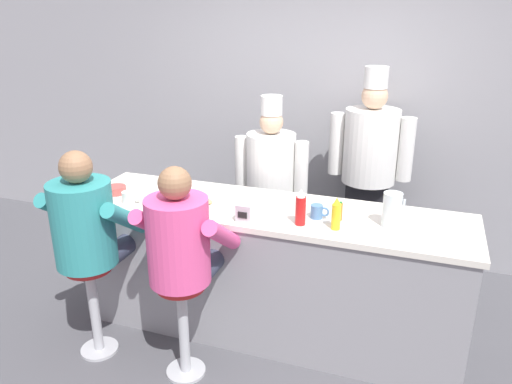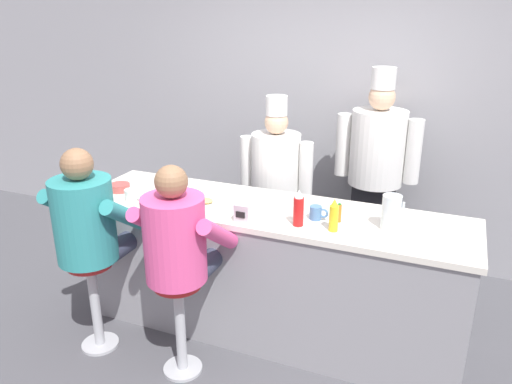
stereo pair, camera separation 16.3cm
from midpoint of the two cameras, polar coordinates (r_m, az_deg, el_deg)
The scene contains 16 objects.
ground_plane at distance 3.64m, azimuth -1.86°, elevation -18.32°, with size 20.00×20.00×0.00m, color #4C4C51.
wall_back at distance 4.71m, azimuth 6.24°, elevation 8.96°, with size 10.00×0.06×2.70m.
diner_counter at distance 3.64m, azimuth 0.11°, elevation -8.96°, with size 2.75×0.72×0.98m.
ketchup_bottle_red at distance 3.14m, azimuth 3.64°, elevation -1.85°, with size 0.07×0.07×0.24m.
mustard_bottle_yellow at distance 3.10m, azimuth 7.67°, elevation -2.56°, with size 0.06×0.06×0.21m.
hot_sauce_bottle_orange at distance 3.25m, azimuth 8.19°, elevation -2.22°, with size 0.03×0.03×0.13m.
water_pitcher_clear at distance 3.20m, azimuth 13.88°, elevation -1.99°, with size 0.14×0.12×0.22m.
breakfast_plate at distance 3.49m, azimuth -7.28°, elevation -1.40°, with size 0.26×0.26×0.05m.
cereal_bowl at distance 3.85m, azimuth -16.89°, elevation 0.23°, with size 0.15×0.15×0.06m.
coffee_mug_white at distance 3.65m, azimuth -15.52°, elevation -0.58°, with size 0.14×0.09×0.08m.
coffee_mug_blue at distance 3.27m, azimuth 5.61°, elevation -2.25°, with size 0.13×0.08×0.09m.
napkin_dispenser_chrome at distance 3.20m, azimuth -2.84°, elevation -2.47°, with size 0.10×0.06×0.12m.
diner_seated_teal at distance 3.44m, azimuth -20.02°, elevation -3.89°, with size 0.60×0.59×1.46m.
diner_seated_pink at distance 3.08m, azimuth -10.06°, elevation -6.06°, with size 0.58×0.57×1.43m.
cook_in_whites_near at distance 4.19m, azimuth 0.58°, elevation 1.07°, with size 0.63×0.41×1.62m.
cook_in_whites_far at distance 4.40m, azimuth 11.78°, elevation 3.17°, with size 0.71×0.46×1.83m.
Camera 1 is at (0.97, -2.67, 2.28)m, focal length 35.00 mm.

